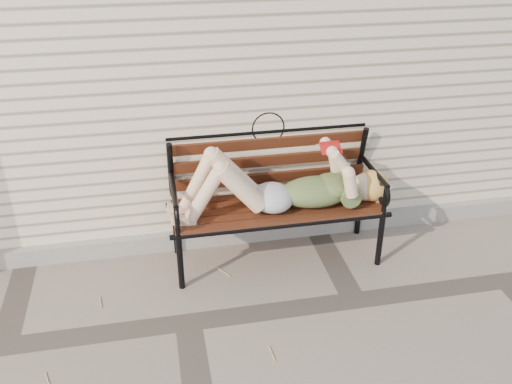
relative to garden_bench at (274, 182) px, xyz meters
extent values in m
plane|color=gray|center=(-0.79, -0.77, -0.66)|extent=(80.00, 80.00, 0.00)
cube|color=beige|center=(-0.79, 2.23, 0.84)|extent=(8.00, 4.00, 3.00)
cube|color=#A19A92|center=(-0.79, 0.20, -0.59)|extent=(8.00, 0.10, 0.15)
cylinder|color=black|center=(-0.80, -0.36, -0.42)|extent=(0.05, 0.05, 0.49)
cylinder|color=black|center=(-0.80, 0.13, -0.42)|extent=(0.05, 0.05, 0.49)
cylinder|color=black|center=(0.80, -0.36, -0.42)|extent=(0.05, 0.05, 0.49)
cylinder|color=black|center=(0.80, 0.13, -0.42)|extent=(0.05, 0.05, 0.49)
cube|color=#502814|center=(0.00, -0.11, -0.17)|extent=(1.65, 0.53, 0.03)
cylinder|color=black|center=(0.00, -0.36, -0.19)|extent=(1.74, 0.04, 0.04)
cylinder|color=black|center=(0.00, 0.13, -0.19)|extent=(1.74, 0.04, 0.04)
torus|color=black|center=(0.00, 0.25, 0.37)|extent=(0.30, 0.04, 0.30)
ellipsoid|color=#092E41|center=(0.30, -0.15, -0.04)|extent=(0.59, 0.34, 0.23)
ellipsoid|color=#092E41|center=(0.43, -0.15, -0.01)|extent=(0.28, 0.33, 0.17)
ellipsoid|color=silver|center=(-0.04, -0.15, -0.06)|extent=(0.33, 0.37, 0.21)
sphere|color=beige|center=(0.73, -0.15, -0.04)|extent=(0.24, 0.24, 0.24)
ellipsoid|color=#ECA759|center=(0.78, -0.15, -0.04)|extent=(0.27, 0.28, 0.25)
cube|color=#B01414|center=(0.39, -0.15, 0.37)|extent=(0.15, 0.02, 0.02)
cube|color=beige|center=(0.39, -0.19, 0.34)|extent=(0.15, 0.09, 0.05)
cube|color=beige|center=(0.39, -0.10, 0.34)|extent=(0.15, 0.09, 0.05)
cube|color=#B01414|center=(0.39, -0.20, 0.34)|extent=(0.16, 0.10, 0.06)
cube|color=#B01414|center=(0.39, -0.10, 0.34)|extent=(0.16, 0.10, 0.06)
cylinder|color=tan|center=(-0.67, -1.26, -0.66)|extent=(0.06, 0.12, 0.01)
cylinder|color=tan|center=(-1.34, -1.13, -0.66)|extent=(0.07, 0.06, 0.01)
cylinder|color=tan|center=(-1.39, -0.25, -0.66)|extent=(0.16, 0.08, 0.01)
cylinder|color=tan|center=(-1.49, -0.63, -0.66)|extent=(0.12, 0.13, 0.01)
cylinder|color=tan|center=(-1.64, -0.33, -0.66)|extent=(0.08, 0.10, 0.01)
cylinder|color=tan|center=(-1.38, -1.17, -0.66)|extent=(0.04, 0.16, 0.01)
cylinder|color=tan|center=(-0.92, -1.23, -0.66)|extent=(0.09, 0.01, 0.01)
camera|label=1|loc=(-0.93, -3.94, 2.10)|focal=40.00mm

